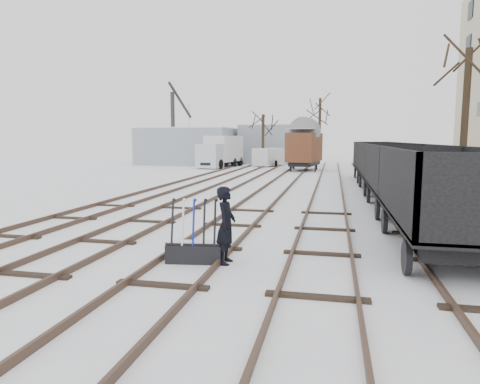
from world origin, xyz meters
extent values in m
plane|color=white|center=(0.00, 0.00, 0.00)|extent=(120.00, 120.00, 0.00)
cube|color=black|center=(-6.72, 14.00, 0.07)|extent=(0.07, 52.00, 0.15)
cube|color=black|center=(-5.28, 14.00, 0.07)|extent=(0.07, 52.00, 0.15)
cube|color=black|center=(-6.00, 2.00, 0.03)|extent=(1.90, 0.20, 0.08)
cube|color=black|center=(-3.72, 14.00, 0.07)|extent=(0.07, 52.00, 0.15)
cube|color=black|center=(-2.28, 14.00, 0.07)|extent=(0.07, 52.00, 0.15)
cube|color=black|center=(-3.00, 2.00, 0.03)|extent=(1.90, 0.20, 0.08)
cube|color=black|center=(-0.72, 14.00, 0.07)|extent=(0.07, 52.00, 0.15)
cube|color=black|center=(0.72, 14.00, 0.07)|extent=(0.07, 52.00, 0.15)
cube|color=black|center=(0.00, 2.00, 0.03)|extent=(1.90, 0.20, 0.08)
cube|color=black|center=(2.28, 14.00, 0.07)|extent=(0.07, 52.00, 0.15)
cube|color=black|center=(3.72, 14.00, 0.07)|extent=(0.07, 52.00, 0.15)
cube|color=black|center=(3.00, 2.00, 0.03)|extent=(1.90, 0.20, 0.08)
cube|color=black|center=(5.28, 14.00, 0.07)|extent=(0.07, 52.00, 0.15)
cube|color=black|center=(6.72, 14.00, 0.07)|extent=(0.07, 52.00, 0.15)
cube|color=black|center=(6.00, 2.00, 0.03)|extent=(1.90, 0.20, 0.08)
cube|color=gray|center=(-13.00, 36.00, 2.00)|extent=(10.00, 8.00, 4.00)
cube|color=silver|center=(-13.00, 36.00, 4.05)|extent=(9.80, 7.84, 0.10)
cube|color=gray|center=(-4.00, 40.00, 2.20)|extent=(7.00, 6.00, 4.40)
cube|color=silver|center=(-4.00, 40.00, 4.45)|extent=(6.86, 5.88, 0.10)
cube|color=black|center=(0.09, -1.29, 0.22)|extent=(1.35, 0.59, 0.44)
cube|color=black|center=(0.09, -1.29, 0.46)|extent=(1.33, 0.47, 0.06)
cube|color=silver|center=(0.09, -1.29, 0.50)|extent=(1.27, 0.43, 0.03)
cylinder|color=black|center=(-0.41, -1.36, 0.95)|extent=(0.09, 0.32, 1.08)
cylinder|color=silver|center=(-0.16, -1.33, 0.95)|extent=(0.09, 0.32, 1.08)
cylinder|color=#0B169A|center=(0.09, -1.29, 0.95)|extent=(0.09, 0.32, 1.08)
cylinder|color=black|center=(0.34, -1.26, 0.95)|extent=(0.09, 0.32, 1.08)
cylinder|color=black|center=(0.58, -1.22, 0.95)|extent=(0.09, 0.32, 1.08)
imported|color=black|center=(0.84, -1.19, 0.90)|extent=(0.45, 0.67, 1.81)
cube|color=black|center=(6.00, 0.90, 0.70)|extent=(2.08, 5.73, 0.43)
cube|color=black|center=(6.00, 0.90, 0.92)|extent=(2.60, 6.51, 0.13)
cube|color=black|center=(4.75, 0.90, 1.79)|extent=(0.11, 6.51, 1.73)
cube|color=silver|center=(6.00, 0.90, 1.03)|extent=(2.34, 6.25, 0.07)
cylinder|color=black|center=(4.81, -1.18, 0.38)|extent=(0.13, 0.76, 0.76)
cylinder|color=black|center=(7.19, 2.98, 0.38)|extent=(0.13, 0.76, 0.76)
cube|color=black|center=(6.00, 7.30, 0.70)|extent=(2.08, 5.73, 0.43)
cube|color=black|center=(6.00, 7.30, 0.92)|extent=(2.60, 6.51, 0.13)
cube|color=black|center=(4.75, 7.30, 1.79)|extent=(0.11, 6.51, 1.73)
cube|color=black|center=(7.25, 7.30, 1.79)|extent=(0.11, 6.51, 1.73)
cube|color=silver|center=(6.00, 7.30, 1.03)|extent=(2.34, 6.25, 0.07)
cylinder|color=black|center=(4.81, 5.22, 0.38)|extent=(0.13, 0.76, 0.76)
cylinder|color=black|center=(7.19, 9.38, 0.38)|extent=(0.13, 0.76, 0.76)
cube|color=black|center=(6.00, 13.70, 0.70)|extent=(2.08, 5.73, 0.43)
cube|color=black|center=(6.00, 13.70, 0.92)|extent=(2.60, 6.51, 0.13)
cube|color=black|center=(4.75, 13.70, 1.79)|extent=(0.11, 6.51, 1.73)
cube|color=black|center=(7.25, 13.70, 1.79)|extent=(0.11, 6.51, 1.73)
cube|color=silver|center=(6.00, 13.70, 1.03)|extent=(2.34, 6.25, 0.07)
cylinder|color=black|center=(4.81, 11.62, 0.38)|extent=(0.13, 0.76, 0.76)
cylinder|color=black|center=(7.19, 15.78, 0.38)|extent=(0.13, 0.76, 0.76)
cube|color=black|center=(6.00, 20.10, 0.70)|extent=(2.08, 5.73, 0.43)
cube|color=black|center=(6.00, 20.10, 0.92)|extent=(2.60, 6.51, 0.13)
cube|color=black|center=(4.75, 20.10, 1.79)|extent=(0.11, 6.51, 1.73)
cube|color=black|center=(7.25, 20.10, 1.79)|extent=(0.11, 6.51, 1.73)
cube|color=silver|center=(6.00, 20.10, 1.03)|extent=(2.34, 6.25, 0.07)
cylinder|color=black|center=(4.81, 18.02, 0.38)|extent=(0.13, 0.76, 0.76)
cylinder|color=black|center=(7.19, 22.18, 0.38)|extent=(0.13, 0.76, 0.76)
cube|color=black|center=(0.61, 28.73, 0.64)|extent=(2.54, 4.55, 0.39)
cube|color=#4A2A16|center=(0.61, 28.73, 2.11)|extent=(3.10, 5.21, 2.55)
cube|color=silver|center=(0.61, 28.73, 3.72)|extent=(2.83, 4.93, 0.04)
cylinder|color=black|center=(-0.47, 27.16, 0.34)|extent=(0.12, 0.69, 0.69)
cylinder|color=black|center=(1.69, 30.30, 0.34)|extent=(0.12, 0.69, 0.69)
cube|color=black|center=(-7.92, 31.32, 0.50)|extent=(2.34, 7.04, 0.27)
cube|color=#ADB3B7|center=(-7.92, 28.76, 1.24)|extent=(2.49, 2.20, 2.29)
cube|color=silver|center=(-7.92, 32.06, 1.83)|extent=(3.11, 5.10, 2.56)
cube|color=silver|center=(-7.92, 32.06, 3.13)|extent=(3.05, 5.00, 0.04)
cylinder|color=black|center=(-8.93, 28.94, 0.46)|extent=(0.27, 0.92, 0.92)
cylinder|color=black|center=(-6.91, 33.89, 0.46)|extent=(0.27, 0.92, 0.92)
cube|color=silver|center=(-3.37, 34.09, 0.97)|extent=(3.17, 4.64, 1.75)
cube|color=silver|center=(-3.37, 34.09, 1.86)|extent=(3.09, 4.53, 0.04)
cylinder|color=black|center=(-4.25, 32.73, 0.34)|extent=(0.21, 0.68, 0.68)
cylinder|color=black|center=(-2.50, 35.45, 0.34)|extent=(0.21, 0.68, 0.68)
cube|color=#29292D|center=(-13.81, 33.36, 0.39)|extent=(1.99, 1.99, 0.78)
cylinder|color=#29292D|center=(-13.81, 33.36, 3.92)|extent=(0.43, 0.43, 7.83)
cylinder|color=#29292D|center=(-13.81, 35.12, 7.05)|extent=(1.00, 4.97, 3.61)
cylinder|color=black|center=(-13.81, 37.17, 4.70)|extent=(0.04, 0.04, 4.41)
cylinder|color=black|center=(8.77, 9.92, 3.37)|extent=(0.30, 0.30, 6.74)
cylinder|color=black|center=(-3.92, 33.07, 2.67)|extent=(0.30, 0.30, 5.34)
cylinder|color=black|center=(1.58, 38.91, 3.70)|extent=(0.30, 0.30, 7.40)
camera|label=1|loc=(3.23, -10.60, 2.90)|focal=32.00mm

